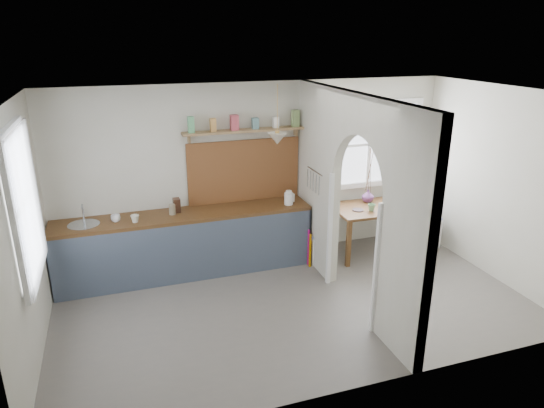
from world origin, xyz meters
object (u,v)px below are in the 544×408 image
object	(u,v)px
dining_table	(371,230)
chair_right	(423,218)
vase	(368,196)
chair_left	(320,233)
kettle	(289,198)

from	to	relation	value
dining_table	chair_right	xyz separation A→B (m)	(0.85, -0.08, 0.12)
chair_right	vase	world-z (taller)	chair_right
chair_left	chair_right	world-z (taller)	chair_right
chair_left	chair_right	xyz separation A→B (m)	(1.71, -0.10, 0.06)
chair_right	kettle	size ratio (longest dim) A/B	4.84
kettle	vase	bearing A→B (deg)	14.99
dining_table	chair_left	world-z (taller)	chair_left
kettle	vase	world-z (taller)	kettle
vase	kettle	bearing A→B (deg)	-174.71
chair_right	chair_left	bearing A→B (deg)	67.93
dining_table	chair_right	distance (m)	0.86
chair_right	dining_table	bearing A→B (deg)	65.92
vase	dining_table	bearing A→B (deg)	-98.96
dining_table	kettle	distance (m)	1.47
dining_table	chair_left	size ratio (longest dim) A/B	1.38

